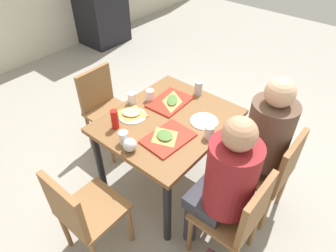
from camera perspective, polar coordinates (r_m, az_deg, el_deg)
The scene contains 22 objects.
ground_plane at distance 2.90m, azimuth 0.00°, elevation -10.34°, with size 10.00×10.00×0.02m, color #9E998E.
main_table at distance 2.43m, azimuth 0.00°, elevation -0.48°, with size 1.04×0.87×0.74m.
chair_near_left at distance 2.11m, azimuth 13.26°, elevation -16.36°, with size 0.40×0.40×0.85m.
chair_near_right at distance 2.43m, azimuth 19.29°, elevation -7.97°, with size 0.40×0.40×0.85m.
chair_far_side at distance 3.00m, azimuth -12.15°, elevation 3.98°, with size 0.40×0.40×0.85m.
chair_left_end at distance 2.15m, azimuth -16.17°, elevation -15.47°, with size 0.40×0.40×0.85m.
person_in_red at distance 1.94m, azimuth 10.73°, elevation -10.29°, with size 0.32×0.42×1.26m.
person_in_brown_jacket at distance 2.29m, azimuth 17.49°, elevation -2.28°, with size 0.32×0.42×1.26m.
tray_red_near at distance 2.18m, azimuth 0.03°, elevation -2.34°, with size 0.36×0.26×0.02m, color red.
tray_red_far at distance 2.54m, azimuth 0.35°, elevation 4.66°, with size 0.36×0.26×0.02m, color red.
paper_plate_center at distance 2.41m, azimuth -6.77°, elevation 1.95°, with size 0.22×0.22×0.01m, color white.
paper_plate_near_edge at distance 2.36m, azimuth 6.92°, elevation 0.93°, with size 0.22×0.22×0.01m, color white.
pizza_slice_a at distance 2.18m, azimuth -0.63°, elevation -1.92°, with size 0.22×0.23×0.02m.
pizza_slice_b at distance 2.53m, azimuth 0.82°, elevation 4.92°, with size 0.27×0.24×0.02m.
pizza_slice_c at distance 2.42m, azimuth -7.05°, elevation 2.52°, with size 0.25×0.27×0.02m.
plastic_cup_a at distance 2.53m, azimuth -6.87°, elevation 5.32°, with size 0.07×0.07×0.10m, color white.
plastic_cup_b at distance 2.19m, azimuth 7.91°, elevation -1.16°, with size 0.07×0.07×0.10m, color white.
plastic_cup_c at distance 2.15m, azimuth -8.47°, elevation -2.20°, with size 0.07×0.07×0.10m, color white.
plastic_cup_d at distance 2.56m, azimuth -3.42°, elevation 5.91°, with size 0.07×0.07×0.10m, color white.
soda_can at distance 2.64m, azimuth 5.83°, elevation 7.20°, with size 0.07×0.07×0.12m, color #B7BCC6.
condiment_bottle at distance 2.27m, azimuth -10.15°, elevation 1.27°, with size 0.06×0.06×0.16m, color red.
foil_bundle at distance 2.09m, azimuth -7.33°, elevation -3.61°, with size 0.10×0.10×0.10m, color silver.
Camera 1 is at (-1.42, -1.19, 2.22)m, focal length 31.87 mm.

